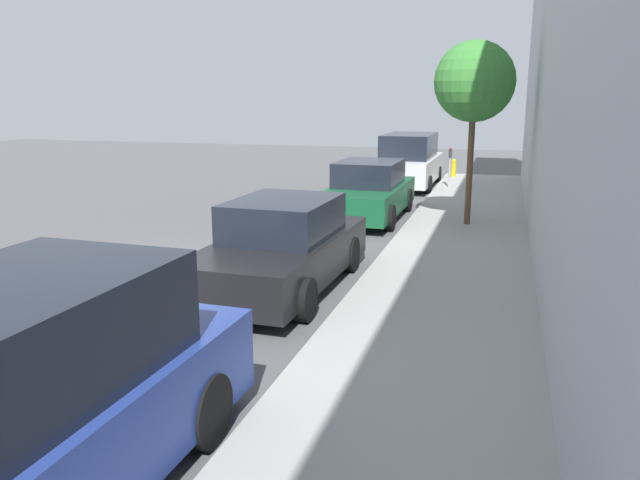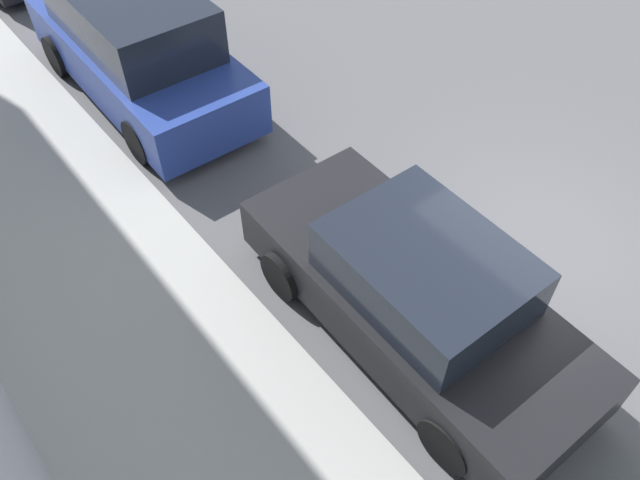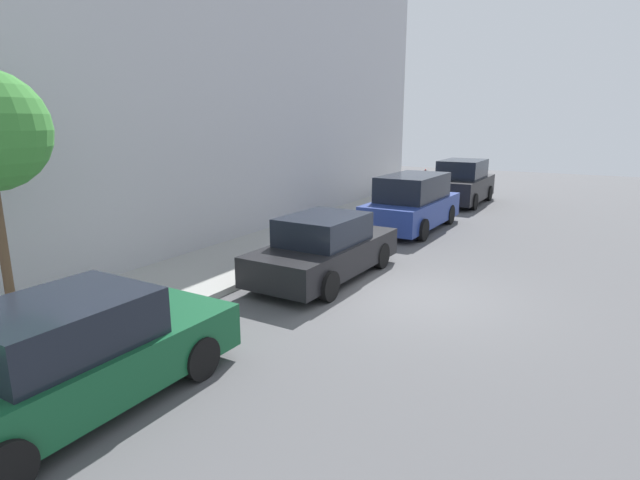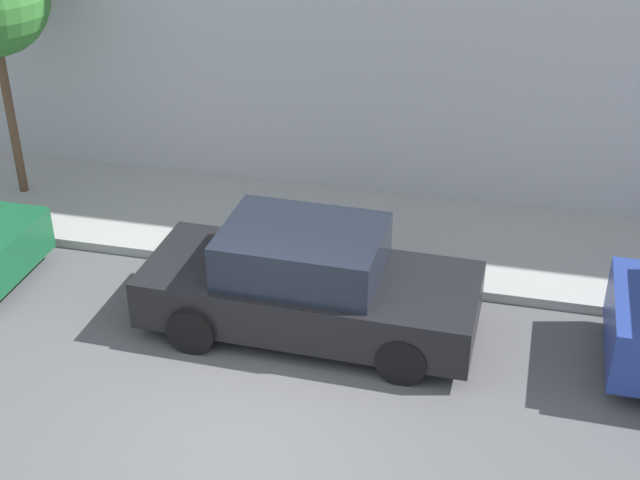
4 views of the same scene
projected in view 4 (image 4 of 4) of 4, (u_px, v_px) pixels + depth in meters
name	position (u px, v px, depth m)	size (l,w,h in m)	color
ground_plane	(248.00, 434.00, 10.44)	(60.00, 60.00, 0.00)	#515154
sidewalk	(338.00, 230.00, 14.59)	(2.89, 32.00, 0.15)	#9E9E99
parked_sedan_third	(308.00, 284.00, 11.96)	(1.92, 4.54, 1.54)	black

